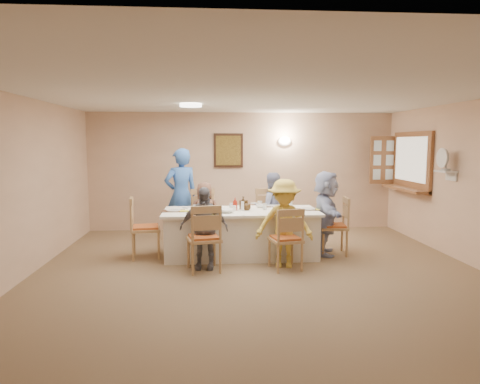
{
  "coord_description": "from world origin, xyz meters",
  "views": [
    {
      "loc": [
        -0.7,
        -5.63,
        1.86
      ],
      "look_at": [
        -0.2,
        1.4,
        1.05
      ],
      "focal_mm": 32.0,
      "sensor_mm": 36.0,
      "label": 1
    }
  ],
  "objects": [
    {
      "name": "ground",
      "position": [
        0.0,
        0.0,
        0.0
      ],
      "size": [
        7.0,
        7.0,
        0.0
      ],
      "primitive_type": "plane",
      "color": "brown"
    },
    {
      "name": "room_walls",
      "position": [
        0.0,
        0.0,
        1.51
      ],
      "size": [
        7.0,
        7.0,
        7.0
      ],
      "color": "beige",
      "rests_on": "ground"
    },
    {
      "name": "wall_picture",
      "position": [
        -0.3,
        3.46,
        1.7
      ],
      "size": [
        0.62,
        0.05,
        0.72
      ],
      "color": "black",
      "rests_on": "room_walls"
    },
    {
      "name": "wall_sconce",
      "position": [
        0.9,
        3.44,
        1.9
      ],
      "size": [
        0.26,
        0.09,
        0.18
      ],
      "primitive_type": "ellipsoid",
      "color": "white",
      "rests_on": "room_walls"
    },
    {
      "name": "ceiling_light",
      "position": [
        -1.0,
        1.5,
        2.47
      ],
      "size": [
        0.36,
        0.36,
        0.05
      ],
      "primitive_type": "cylinder",
      "color": "white",
      "rests_on": "room_walls"
    },
    {
      "name": "serving_hatch",
      "position": [
        3.21,
        2.4,
        1.5
      ],
      "size": [
        0.06,
        1.5,
        1.15
      ],
      "primitive_type": "cube",
      "color": "#9B5F38",
      "rests_on": "room_walls"
    },
    {
      "name": "hatch_sill",
      "position": [
        3.09,
        2.4,
        0.97
      ],
      "size": [
        0.3,
        1.5,
        0.05
      ],
      "primitive_type": "cube",
      "color": "#9B5F38",
      "rests_on": "room_walls"
    },
    {
      "name": "shutter_door",
      "position": [
        2.95,
        3.16,
        1.5
      ],
      "size": [
        0.55,
        0.04,
        1.0
      ],
      "primitive_type": "cube",
      "color": "#9B5F38",
      "rests_on": "room_walls"
    },
    {
      "name": "fan_shelf",
      "position": [
        3.13,
        1.05,
        1.4
      ],
      "size": [
        0.22,
        0.36,
        0.03
      ],
      "primitive_type": "cube",
      "color": "white",
      "rests_on": "room_walls"
    },
    {
      "name": "desk_fan",
      "position": [
        3.1,
        1.05,
        1.55
      ],
      "size": [
        0.3,
        0.3,
        0.28
      ],
      "primitive_type": null,
      "color": "#A5A5A8",
      "rests_on": "fan_shelf"
    },
    {
      "name": "dining_table",
      "position": [
        -0.19,
        1.28,
        0.38
      ],
      "size": [
        2.53,
        1.07,
        0.76
      ],
      "primitive_type": "cube",
      "color": "white",
      "rests_on": "ground"
    },
    {
      "name": "chair_back_left",
      "position": [
        -0.79,
        2.08,
        0.51
      ],
      "size": [
        0.57,
        0.57,
        1.02
      ],
      "primitive_type": null,
      "rotation": [
        0.0,
        0.0,
        0.18
      ],
      "color": "tan",
      "rests_on": "ground"
    },
    {
      "name": "chair_back_right",
      "position": [
        0.41,
        2.08,
        0.51
      ],
      "size": [
        0.55,
        0.55,
        1.02
      ],
      "primitive_type": null,
      "rotation": [
        0.0,
        0.0,
        0.14
      ],
      "color": "tan",
      "rests_on": "ground"
    },
    {
      "name": "chair_front_left",
      "position": [
        -0.79,
        0.48,
        0.5
      ],
      "size": [
        0.56,
        0.56,
        1.0
      ],
      "primitive_type": null,
      "rotation": [
        0.0,
        0.0,
        3.34
      ],
      "color": "tan",
      "rests_on": "ground"
    },
    {
      "name": "chair_front_right",
      "position": [
        0.41,
        0.48,
        0.47
      ],
      "size": [
        0.53,
        0.53,
        0.93
      ],
      "primitive_type": null,
      "rotation": [
        0.0,
        0.0,
        3.34
      ],
      "color": "tan",
      "rests_on": "ground"
    },
    {
      "name": "chair_left_end",
      "position": [
        -1.74,
        1.28,
        0.5
      ],
      "size": [
        0.54,
        0.54,
        1.0
      ],
      "primitive_type": null,
      "rotation": [
        0.0,
        0.0,
        1.7
      ],
      "color": "tan",
      "rests_on": "ground"
    },
    {
      "name": "chair_right_end",
      "position": [
        1.36,
        1.28,
        0.48
      ],
      "size": [
        0.51,
        0.51,
        0.97
      ],
      "primitive_type": null,
      "rotation": [
        0.0,
        0.0,
        -1.67
      ],
      "color": "tan",
      "rests_on": "ground"
    },
    {
      "name": "diner_back_left",
      "position": [
        -0.79,
        1.96,
        0.59
      ],
      "size": [
        0.7,
        0.57,
        1.17
      ],
      "primitive_type": "imported",
      "rotation": [
        0.0,
        0.0,
        3.32
      ],
      "color": "brown",
      "rests_on": "ground"
    },
    {
      "name": "diner_back_right",
      "position": [
        0.41,
        1.96,
        0.67
      ],
      "size": [
        0.76,
        0.65,
        1.33
      ],
      "primitive_type": "imported",
      "rotation": [
        0.0,
        0.0,
        3.26
      ],
      "color": "#7A80A4",
      "rests_on": "ground"
    },
    {
      "name": "diner_front_left",
      "position": [
        -0.79,
        0.6,
        0.61
      ],
      "size": [
        0.78,
        0.45,
        1.22
      ],
      "primitive_type": "imported",
      "rotation": [
        0.0,
        0.0,
        -0.11
      ],
      "color": "slate",
      "rests_on": "ground"
    },
    {
      "name": "diner_front_right",
      "position": [
        0.41,
        0.6,
        0.66
      ],
      "size": [
        1.01,
        0.76,
        1.33
      ],
      "primitive_type": "imported",
      "rotation": [
        0.0,
        0.0,
        -0.16
      ],
      "color": "#ECC84B",
      "rests_on": "ground"
    },
    {
      "name": "diner_right_end",
      "position": [
        1.23,
        1.28,
        0.7
      ],
      "size": [
        1.47,
        0.94,
        1.4
      ],
      "primitive_type": "imported",
      "rotation": [
        0.0,
        0.0,
        1.36
      ],
      "color": "#ABB4D9",
      "rests_on": "ground"
    },
    {
      "name": "caregiver",
      "position": [
        -1.24,
        2.43,
        0.88
      ],
      "size": [
        0.94,
        0.87,
        1.76
      ],
      "primitive_type": "imported",
      "rotation": [
        0.0,
        0.0,
        3.53
      ],
      "color": "#3666BB",
      "rests_on": "ground"
    },
    {
      "name": "placemat_fl",
      "position": [
        -0.79,
        0.86,
        0.76
      ],
      "size": [
        0.35,
        0.26,
        0.01
      ],
      "primitive_type": "cube",
      "color": "#472B19",
      "rests_on": "dining_table"
    },
    {
      "name": "plate_fl",
      "position": [
        -0.79,
        0.86,
        0.77
      ],
      "size": [
        0.25,
        0.25,
        0.02
      ],
      "primitive_type": "cylinder",
      "color": "white",
      "rests_on": "dining_table"
    },
    {
      "name": "napkin_fl",
      "position": [
        -0.61,
        0.81,
        0.77
      ],
      "size": [
        0.15,
        0.15,
        0.01
      ],
      "primitive_type": "cube",
      "color": "yellow",
      "rests_on": "dining_table"
    },
    {
      "name": "placemat_fr",
      "position": [
        0.41,
        0.86,
        0.76
      ],
      "size": [
        0.34,
        0.25,
        0.01
      ],
      "primitive_type": "cube",
      "color": "#472B19",
      "rests_on": "dining_table"
    },
    {
      "name": "plate_fr",
      "position": [
        0.41,
        0.86,
        0.77
      ],
      "size": [
        0.24,
        0.24,
        0.01
      ],
      "primitive_type": "cylinder",
      "color": "white",
      "rests_on": "dining_table"
    },
    {
      "name": "napkin_fr",
      "position": [
        0.59,
        0.81,
        0.77
      ],
      "size": [
        0.13,
        0.13,
        0.01
      ],
      "primitive_type": "cube",
      "color": "yellow",
      "rests_on": "dining_table"
    },
    {
      "name": "placemat_bl",
      "position": [
        -0.79,
        1.7,
        0.76
      ],
      "size": [
        0.36,
        0.27,
        0.01
      ],
      "primitive_type": "cube",
      "color": "#472B19",
      "rests_on": "dining_table"
    },
    {
      "name": "plate_bl",
      "position": [
        -0.79,
        1.7,
        0.77
      ],
      "size": [
        0.24,
        0.24,
        0.01
      ],
      "primitive_type": "cylinder",
      "color": "white",
      "rests_on": "dining_table"
    },
    {
      "name": "napkin_bl",
      "position": [
        -0.61,
        1.65,
        0.77
      ],
      "size": [
        0.15,
        0.15,
        0.01
      ],
      "primitive_type": "cube",
      "color": "yellow",
      "rests_on": "dining_table"
    },
    {
      "name": "placemat_br",
      "position": [
        0.41,
        1.7,
        0.76
      ],
      "size": [
        0.37,
        0.27,
        0.01
      ],
      "primitive_type": "cube",
      "color": "#472B19",
      "rests_on": "dining_table"
    },
    {
      "name": "plate_br",
      "position": [
        0.41,
        1.7,
        0.77
      ],
      "size": [
        0.25,
        0.25,
        0.02
      ],
      "primitive_type": "cylinder",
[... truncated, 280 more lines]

